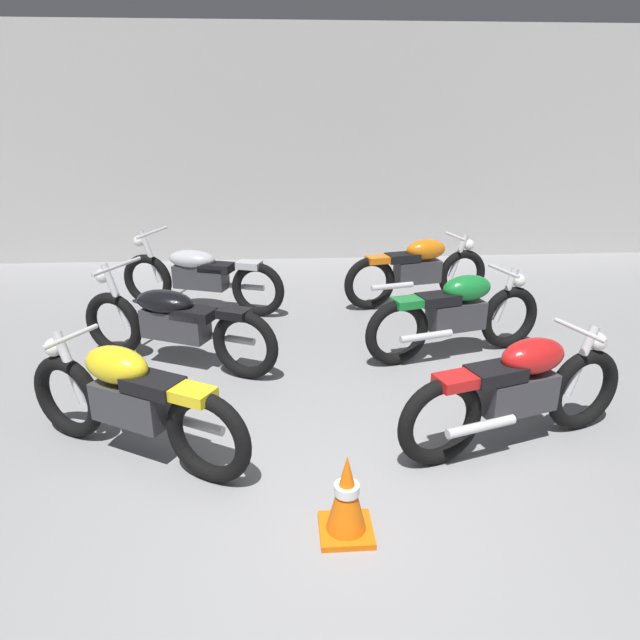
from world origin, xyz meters
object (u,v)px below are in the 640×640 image
motorcycle_left_row_2 (200,275)px  motorcycle_left_row_0 (131,400)px  motorcycle_right_row_1 (457,313)px  traffic_cone (347,497)px  motorcycle_left_row_1 (174,323)px  motorcycle_right_row_2 (418,270)px  motorcycle_right_row_0 (519,390)px

motorcycle_left_row_2 → motorcycle_left_row_0: bearing=-91.5°
motorcycle_left_row_0 → motorcycle_right_row_1: (2.84, 1.60, 0.00)m
motorcycle_left_row_2 → traffic_cone: bearing=-71.8°
motorcycle_left_row_0 → motorcycle_right_row_1: same height
motorcycle_right_row_1 → motorcycle_left_row_1: bearing=-179.1°
motorcycle_right_row_2 → traffic_cone: bearing=-108.6°
motorcycle_left_row_1 → motorcycle_right_row_2: motorcycle_left_row_1 is taller
motorcycle_left_row_2 → motorcycle_right_row_1: 3.18m
motorcycle_right_row_0 → traffic_cone: (-1.37, -0.87, -0.20)m
motorcycle_left_row_2 → motorcycle_right_row_2: (2.75, 0.04, 0.01)m
motorcycle_right_row_1 → motorcycle_right_row_2: size_ratio=0.99×
motorcycle_left_row_0 → motorcycle_right_row_1: bearing=29.5°
motorcycle_right_row_2 → motorcycle_right_row_1: bearing=-89.7°
motorcycle_left_row_1 → motorcycle_right_row_2: (2.79, 1.68, 0.01)m
motorcycle_left_row_0 → traffic_cone: motorcycle_left_row_0 is taller
motorcycle_right_row_1 → traffic_cone: 2.89m
motorcycle_right_row_0 → traffic_cone: motorcycle_right_row_0 is taller
motorcycle_left_row_0 → motorcycle_left_row_1: bearing=88.3°
motorcycle_left_row_0 → motorcycle_left_row_1: motorcycle_left_row_1 is taller
motorcycle_right_row_1 → motorcycle_right_row_2: (-0.01, 1.64, 0.00)m
motorcycle_left_row_0 → motorcycle_right_row_2: size_ratio=0.91×
motorcycle_right_row_2 → motorcycle_left_row_1: bearing=-148.9°
motorcycle_left_row_0 → motorcycle_left_row_1: 1.56m
motorcycle_right_row_2 → traffic_cone: motorcycle_right_row_2 is taller
motorcycle_right_row_1 → traffic_cone: bearing=-119.1°
motorcycle_left_row_2 → traffic_cone: 4.33m
motorcycle_right_row_1 → traffic_cone: motorcycle_right_row_1 is taller
motorcycle_left_row_2 → traffic_cone: (1.35, -4.11, -0.19)m
motorcycle_left_row_1 → motorcycle_right_row_2: bearing=31.1°
motorcycle_left_row_1 → motorcycle_right_row_1: motorcycle_left_row_1 is taller
motorcycle_left_row_0 → motorcycle_right_row_0: same height
motorcycle_left_row_0 → motorcycle_left_row_2: motorcycle_left_row_2 is taller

